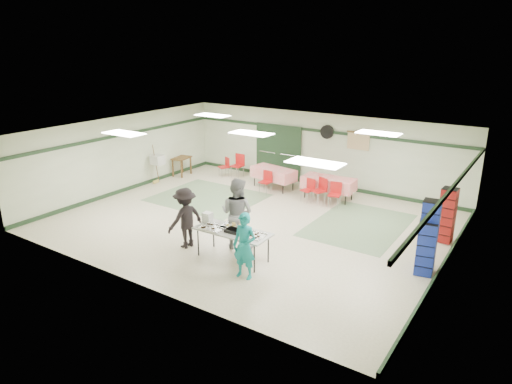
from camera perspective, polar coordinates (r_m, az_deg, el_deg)
The scene contains 42 objects.
floor at distance 13.75m, azimuth -0.56°, elevation -3.68°, with size 11.00×11.00×0.00m, color beige.
ceiling at distance 12.99m, azimuth -0.59°, elevation 7.44°, with size 11.00×11.00×0.00m, color silver.
wall_back at distance 17.10m, azimuth 7.93°, elevation 5.28°, with size 11.00×11.00×0.00m, color beige.
wall_front at distance 10.11m, azimuth -15.04°, elevation -4.39°, with size 11.00×11.00×0.00m, color beige.
wall_left at distance 16.91m, azimuth -16.26°, elevation 4.57°, with size 9.00×9.00×0.00m, color beige.
wall_right at distance 11.34m, azimuth 23.15°, elevation -2.78°, with size 9.00×9.00×0.00m, color beige.
trim_back at distance 16.93m, azimuth 7.99°, elevation 7.57°, with size 11.00×0.06×0.10m, color #1C341E.
baseboard_back at distance 17.41m, azimuth 7.71°, elevation 1.12°, with size 11.00×0.06×0.12m, color #1C341E.
trim_left at distance 16.75m, azimuth -16.40°, elevation 6.89°, with size 9.00×0.06×0.10m, color #1C341E.
baseboard_left at distance 17.22m, azimuth -15.82°, elevation 0.39°, with size 9.00×0.06×0.12m, color #1C341E.
trim_right at distance 11.13m, azimuth 23.44°, elevation 0.62°, with size 9.00×0.06×0.10m, color #1C341E.
baseboard_right at distance 11.84m, azimuth 22.23°, elevation -8.60°, with size 9.00×0.06×0.12m, color #1C341E.
green_patch_a at distance 15.91m, azimuth -6.01°, elevation -0.68°, with size 3.50×3.00×0.01m, color gray.
green_patch_b at distance 13.81m, azimuth 12.70°, elevation -4.03°, with size 2.50×3.50×0.01m, color gray.
double_door_left at distance 18.15m, azimuth 1.53°, elevation 5.22°, with size 0.90×0.06×2.10m, color gray.
double_door_right at distance 17.68m, azimuth 4.15°, elevation 4.83°, with size 0.90×0.06×2.10m, color gray.
door_frame at distance 17.89m, azimuth 2.78°, elevation 5.02°, with size 2.00×0.03×2.15m, color #1C341E.
wall_fan at distance 16.78m, azimuth 8.87°, elevation 7.43°, with size 0.50×0.50×0.10m, color black.
scroll_banner at distance 16.37m, azimuth 12.67°, elevation 6.22°, with size 0.80×0.02×0.60m, color tan.
serving_table at distance 11.18m, azimuth -2.96°, elevation -5.03°, with size 1.95×0.82×0.76m.
sheet_tray_right at distance 10.85m, azimuth -0.42°, elevation -5.45°, with size 0.56×0.43×0.02m, color silver.
sheet_tray_mid at distance 11.33m, azimuth -2.93°, elevation -4.42°, with size 0.63×0.48×0.02m, color silver.
sheet_tray_left at distance 11.33m, azimuth -5.54°, elevation -4.50°, with size 0.58×0.44×0.02m, color silver.
baking_pan at distance 11.04m, azimuth -2.73°, elevation -4.88°, with size 0.43×0.27×0.08m, color black.
foam_box_stack at distance 11.68m, azimuth -6.07°, elevation -3.17°, with size 0.22×0.20×0.26m, color white.
volunteer_teal at distance 10.31m, azimuth -1.45°, elevation -6.76°, with size 0.57×0.37×1.56m, color teal.
volunteer_grey at distance 11.75m, azimuth -2.39°, elevation -2.69°, with size 0.91×0.71×1.88m, color gray.
volunteer_dark at distance 11.95m, azimuth -8.82°, elevation -3.22°, with size 1.04×0.60×1.61m, color black.
dining_table_a at distance 15.72m, azimuth 9.06°, elevation 1.12°, with size 1.81×0.86×0.77m.
dining_table_b at distance 16.70m, azimuth 2.20°, elevation 2.36°, with size 1.78×1.02×0.77m.
chair_a at distance 15.24m, azimuth 8.06°, elevation 0.50°, with size 0.54×0.54×0.88m.
chair_b at distance 15.43m, azimuth 6.64°, elevation 0.54°, with size 0.45×0.46×0.78m.
chair_c at distance 15.04m, azimuth 9.87°, elevation 0.01°, with size 0.44×0.45×0.82m.
chair_d at distance 16.22m, azimuth 1.31°, elevation 1.58°, with size 0.38×0.38×0.79m.
chair_loose_a at distance 18.11m, azimuth -2.19°, elevation 3.63°, with size 0.44×0.44×0.93m.
chair_loose_b at distance 18.25m, azimuth -3.85°, elevation 3.39°, with size 0.49×0.49×0.77m.
crate_stack_blue_a at distance 11.23m, azimuth 20.74°, elevation -5.26°, with size 0.39×0.39×1.76m, color navy.
crate_stack_red at distance 13.15m, azimuth 22.77°, elevation -2.71°, with size 0.39×0.39×1.51m, color maroon.
crate_stack_blue_b at distance 11.20m, azimuth 20.44°, elevation -6.60°, with size 0.40×0.40×1.29m, color navy.
printer_table at distance 18.57m, azimuth -9.29°, elevation 3.95°, with size 0.63×0.87×0.74m.
office_printer at distance 17.60m, azimuth -12.22°, elevation 3.97°, with size 0.45×0.39×0.35m, color beige.
broom at distance 17.67m, azimuth -12.42°, elevation 3.51°, with size 0.03×0.03×1.49m, color brown.
Camera 1 is at (7.15, -10.57, 5.13)m, focal length 32.00 mm.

